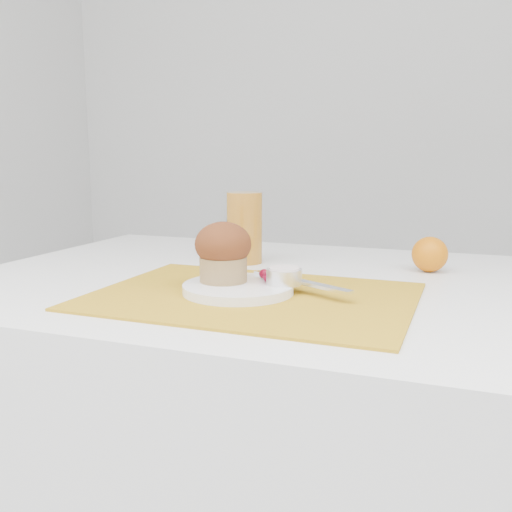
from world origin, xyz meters
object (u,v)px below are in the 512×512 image
at_px(muffin, 223,251).
at_px(plate, 238,288).
at_px(table, 290,473).
at_px(orange, 430,254).
at_px(juice_glass, 245,228).

bearing_deg(muffin, plate, -17.52).
xyz_separation_m(table, orange, (0.22, 0.16, 0.41)).
height_order(plate, muffin, muffin).
bearing_deg(muffin, table, 58.63).
relative_size(juice_glass, muffin, 1.50).
height_order(table, plate, plate).
distance_m(table, plate, 0.41).
relative_size(orange, muffin, 0.69).
relative_size(table, juice_glass, 8.29).
distance_m(table, orange, 0.49).
bearing_deg(plate, orange, 47.83).
xyz_separation_m(plate, orange, (0.27, 0.30, 0.02)).
height_order(table, muffin, muffin).
bearing_deg(orange, juice_glass, -174.19).
bearing_deg(juice_glass, table, -41.43).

